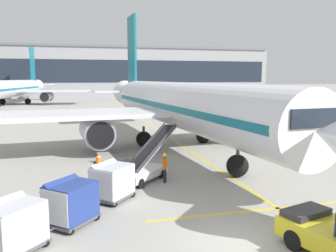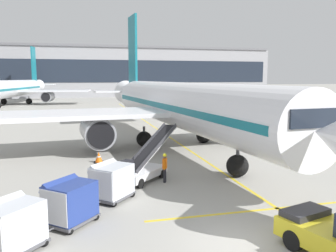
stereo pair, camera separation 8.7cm
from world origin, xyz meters
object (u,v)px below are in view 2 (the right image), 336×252
ground_crew_by_carts (100,183)px  ground_crew_by_loader (165,166)px  baggage_cart_second (69,201)px  distant_airplane (14,89)px  baggage_cart_third (11,225)px  parked_airplane (178,106)px  safety_cone_engine_keepout (99,157)px  baggage_cart_lead (111,180)px  belt_loader (143,166)px

ground_crew_by_carts → ground_crew_by_loader: bearing=32.3°
baggage_cart_second → distant_airplane: distant_airplane is taller
baggage_cart_third → ground_crew_by_loader: bearing=43.3°
parked_airplane → safety_cone_engine_keepout: size_ratio=54.28×
baggage_cart_second → distant_airplane: (-14.17, 72.21, 2.68)m
parked_airplane → distant_airplane: distant_airplane is taller
baggage_cart_third → baggage_cart_lead: bearing=49.5°
ground_crew_by_carts → baggage_cart_third: bearing=-127.5°
safety_cone_engine_keepout → ground_crew_by_carts: bearing=-92.3°
belt_loader → baggage_cart_lead: belt_loader is taller
ground_crew_by_carts → baggage_cart_lead: bearing=21.7°
belt_loader → parked_airplane: bearing=63.1°
baggage_cart_third → baggage_cart_second: bearing=45.7°
parked_airplane → safety_cone_engine_keepout: bearing=-148.5°
belt_loader → safety_cone_engine_keepout: 5.69m
baggage_cart_lead → ground_crew_by_loader: size_ratio=1.48×
baggage_cart_lead → distant_airplane: (-16.13, 69.63, 2.68)m
parked_airplane → ground_crew_by_loader: size_ratio=24.32×
belt_loader → baggage_cart_lead: bearing=-126.0°
belt_loader → baggage_cart_second: belt_loader is taller
ground_crew_by_loader → ground_crew_by_carts: size_ratio=1.00×
ground_crew_by_carts → distant_airplane: 71.62m
baggage_cart_lead → baggage_cart_second: (-1.96, -2.58, 0.00)m
parked_airplane → baggage_cart_third: 20.54m
ground_crew_by_loader → safety_cone_engine_keepout: size_ratio=2.23×
ground_crew_by_loader → distant_airplane: distant_airplane is taller
baggage_cart_third → distant_airplane: size_ratio=0.06×
baggage_cart_third → safety_cone_engine_keepout: bearing=73.9°
belt_loader → distant_airplane: (-18.32, 66.63, 2.80)m
ground_crew_by_loader → distant_airplane: size_ratio=0.04×
ground_crew_by_carts → distant_airplane: distant_airplane is taller
ground_crew_by_loader → baggage_cart_second: bearing=-137.7°
baggage_cart_second → baggage_cart_third: (-1.93, -1.98, 0.00)m
parked_airplane → belt_loader: size_ratio=9.18×
distant_airplane → ground_crew_by_carts: bearing=-77.4°
belt_loader → baggage_cart_third: (-6.08, -7.57, 0.12)m
belt_loader → baggage_cart_lead: 3.71m
parked_airplane → belt_loader: 11.13m
ground_crew_by_carts → distant_airplane: size_ratio=0.04×
ground_crew_by_carts → safety_cone_engine_keepout: size_ratio=2.23×
baggage_cart_lead → baggage_cart_third: (-3.90, -4.57, 0.00)m
baggage_cart_lead → ground_crew_by_carts: 0.61m
baggage_cart_second → ground_crew_by_loader: size_ratio=1.48×
ground_crew_by_carts → distant_airplane: (-15.57, 69.85, 2.68)m
baggage_cart_second → ground_crew_by_carts: (1.40, 2.36, -0.00)m
belt_loader → ground_crew_by_carts: (-2.75, -3.23, 0.12)m
baggage_cart_third → distant_airplane: bearing=99.4°
parked_airplane → baggage_cart_lead: parked_airplane is taller
baggage_cart_third → belt_loader: bearing=51.2°
baggage_cart_second → safety_cone_engine_keepout: 10.88m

